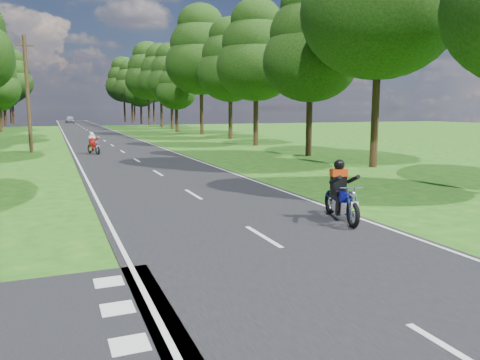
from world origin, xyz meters
name	(u,v)px	position (x,y,z in m)	size (l,w,h in m)	color
ground	(304,262)	(0.00, 0.00, 0.00)	(160.00, 160.00, 0.00)	#1B5313
main_road	(94,134)	(0.00, 50.00, 0.01)	(7.00, 140.00, 0.02)	black
road_markings	(94,135)	(-0.14, 48.13, 0.02)	(7.40, 140.00, 0.01)	silver
treeline	(96,70)	(1.43, 60.06, 8.25)	(40.00, 115.35, 14.78)	black
telegraph_pole	(28,94)	(-6.00, 28.00, 4.07)	(1.20, 0.26, 8.00)	#382616
rider_near_blue	(342,190)	(2.69, 2.72, 0.86)	(0.67, 2.01, 1.67)	#0B0C7C
rider_far_red	(93,143)	(-2.05, 25.01, 0.75)	(0.58, 1.75, 1.46)	#A5100C
distant_car	(70,119)	(-0.91, 97.44, 0.77)	(1.77, 4.41, 1.50)	silver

